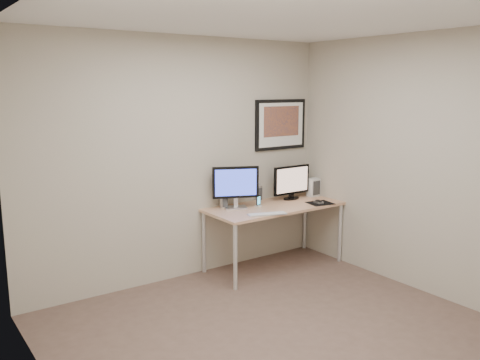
% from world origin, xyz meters
% --- Properties ---
extents(floor, '(3.60, 3.60, 0.00)m').
position_xyz_m(floor, '(0.00, 0.00, 0.00)').
color(floor, brown).
rests_on(floor, ground).
extents(room, '(3.60, 3.60, 3.60)m').
position_xyz_m(room, '(0.00, 0.45, 1.64)').
color(room, white).
rests_on(room, ground).
extents(desk, '(1.60, 0.70, 0.73)m').
position_xyz_m(desk, '(1.00, 1.35, 0.66)').
color(desk, '#B07655').
rests_on(desk, floor).
extents(framed_art, '(0.75, 0.04, 0.60)m').
position_xyz_m(framed_art, '(1.35, 1.68, 1.62)').
color(framed_art, black).
rests_on(framed_art, room).
extents(monitor_large, '(0.49, 0.25, 0.47)m').
position_xyz_m(monitor_large, '(0.56, 1.49, 0.99)').
color(monitor_large, '#AEAEB3').
rests_on(monitor_large, desk).
extents(monitor_tv, '(0.52, 0.12, 0.41)m').
position_xyz_m(monitor_tv, '(1.37, 1.49, 0.95)').
color(monitor_tv, black).
rests_on(monitor_tv, desk).
extents(speaker_left, '(0.09, 0.09, 0.20)m').
position_xyz_m(speaker_left, '(0.46, 1.60, 0.83)').
color(speaker_left, '#AEAEB3').
rests_on(speaker_left, desk).
extents(speaker_right, '(0.09, 0.09, 0.17)m').
position_xyz_m(speaker_right, '(1.01, 1.66, 0.82)').
color(speaker_right, '#AEAEB3').
rests_on(speaker_right, desk).
extents(phone_dock, '(0.07, 0.07, 0.13)m').
position_xyz_m(phone_dock, '(0.82, 1.41, 0.80)').
color(phone_dock, black).
rests_on(phone_dock, desk).
extents(keyboard, '(0.43, 0.24, 0.01)m').
position_xyz_m(keyboard, '(0.67, 1.07, 0.74)').
color(keyboard, '#BCBBC0').
rests_on(keyboard, desk).
extents(mousepad, '(0.31, 0.28, 0.00)m').
position_xyz_m(mousepad, '(1.51, 1.13, 0.73)').
color(mousepad, black).
rests_on(mousepad, desk).
extents(mouse, '(0.09, 0.13, 0.04)m').
position_xyz_m(mouse, '(1.49, 1.14, 0.75)').
color(mouse, black).
rests_on(mouse, mousepad).
extents(fan_unit, '(0.15, 0.11, 0.22)m').
position_xyz_m(fan_unit, '(1.72, 1.47, 0.84)').
color(fan_unit, silver).
rests_on(fan_unit, desk).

